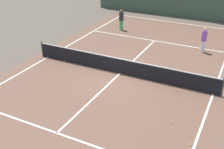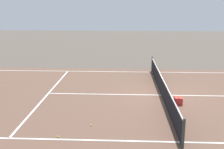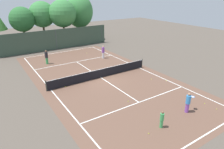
# 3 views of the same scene
# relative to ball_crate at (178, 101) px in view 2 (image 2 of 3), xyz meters

# --- Properties ---
(ground_plane) EXTENTS (80.00, 80.00, 0.00)m
(ground_plane) POSITION_rel_ball_crate_xyz_m (-1.43, -0.66, -0.18)
(ground_plane) COLOR brown
(court_surface) EXTENTS (13.00, 25.00, 0.01)m
(court_surface) POSITION_rel_ball_crate_xyz_m (-1.43, -0.66, -0.18)
(court_surface) COLOR brown
(court_surface) RESTS_ON ground_plane
(tennis_net) EXTENTS (11.90, 0.10, 1.10)m
(tennis_net) POSITION_rel_ball_crate_xyz_m (-1.43, -0.66, 0.33)
(tennis_net) COLOR #333833
(tennis_net) RESTS_ON ground_plane
(ball_crate) EXTENTS (0.39, 0.38, 0.43)m
(ball_crate) POSITION_rel_ball_crate_xyz_m (0.00, 0.00, 0.00)
(ball_crate) COLOR red
(ball_crate) RESTS_ON ground_plane
(tennis_ball_0) EXTENTS (0.07, 0.07, 0.07)m
(tennis_ball_0) POSITION_rel_ball_crate_xyz_m (-5.50, -0.71, -0.15)
(tennis_ball_0) COLOR #CCE533
(tennis_ball_0) RESTS_ON ground_plane
(tennis_ball_1) EXTENTS (0.07, 0.07, 0.07)m
(tennis_ball_1) POSITION_rel_ball_crate_xyz_m (-2.10, -6.42, -0.15)
(tennis_ball_1) COLOR #CCE533
(tennis_ball_1) RESTS_ON ground_plane
(tennis_ball_3) EXTENTS (0.07, 0.07, 0.07)m
(tennis_ball_3) POSITION_rel_ball_crate_xyz_m (-3.55, -10.54, -0.15)
(tennis_ball_3) COLOR #CCE533
(tennis_ball_3) RESTS_ON ground_plane
(tennis_ball_5) EXTENTS (0.07, 0.07, 0.07)m
(tennis_ball_5) POSITION_rel_ball_crate_xyz_m (3.90, -5.23, -0.15)
(tennis_ball_5) COLOR #CCE533
(tennis_ball_5) RESTS_ON ground_plane
(tennis_ball_6) EXTENTS (0.07, 0.07, 0.07)m
(tennis_ball_6) POSITION_rel_ball_crate_xyz_m (2.81, -4.10, -0.15)
(tennis_ball_6) COLOR #CCE533
(tennis_ball_6) RESTS_ON ground_plane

